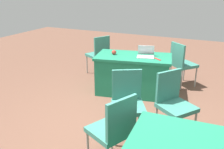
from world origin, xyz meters
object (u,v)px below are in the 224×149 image
(chair_tucked_right, at_px, (173,101))
(laptop_silver, at_px, (146,55))
(chair_tucked_left, at_px, (128,100))
(yarn_ball, at_px, (114,52))
(chair_aisle, at_px, (114,128))
(chair_back_row, at_px, (182,62))
(scissors_red, at_px, (157,59))
(table_foreground, at_px, (133,74))
(chair_by_pillar, at_px, (99,53))

(chair_tucked_right, bearing_deg, laptop_silver, -110.58)
(chair_tucked_left, relative_size, yarn_ball, 10.55)
(chair_aisle, height_order, yarn_ball, chair_aisle)
(chair_tucked_left, bearing_deg, laptop_silver, -110.79)
(laptop_silver, bearing_deg, yarn_ball, -4.54)
(laptop_silver, bearing_deg, chair_tucked_right, 108.81)
(chair_back_row, height_order, scissors_red, chair_back_row)
(table_foreground, bearing_deg, chair_aisle, 104.45)
(chair_by_pillar, bearing_deg, chair_back_row, -58.30)
(chair_aisle, bearing_deg, table_foreground, 39.60)
(table_foreground, distance_m, chair_tucked_right, 1.56)
(yarn_ball, relative_size, scissors_red, 0.51)
(table_foreground, height_order, chair_tucked_left, chair_tucked_left)
(table_foreground, bearing_deg, laptop_silver, -172.60)
(chair_tucked_left, xyz_separation_m, scissors_red, (-0.03, -1.41, 0.22))
(chair_by_pillar, distance_m, yarn_ball, 1.05)
(table_foreground, distance_m, laptop_silver, 0.48)
(chair_tucked_right, xyz_separation_m, scissors_red, (0.54, -1.13, 0.23))
(chair_back_row, height_order, yarn_ball, chair_back_row)
(yarn_ball, distance_m, scissors_red, 0.87)
(chair_aisle, bearing_deg, chair_by_pillar, 55.80)
(table_foreground, relative_size, chair_back_row, 1.66)
(laptop_silver, bearing_deg, chair_aisle, 83.58)
(chair_aisle, distance_m, scissors_red, 2.12)
(laptop_silver, height_order, yarn_ball, laptop_silver)
(table_foreground, xyz_separation_m, scissors_red, (-0.48, 0.04, 0.39))
(chair_by_pillar, relative_size, laptop_silver, 2.50)
(chair_by_pillar, xyz_separation_m, laptop_silver, (-1.33, 0.61, 0.26))
(chair_aisle, xyz_separation_m, scissors_red, (0.07, -2.11, 0.23))
(chair_aisle, relative_size, scissors_red, 5.31)
(chair_by_pillar, xyz_separation_m, chair_back_row, (-1.91, -0.11, -0.01))
(chair_tucked_right, relative_size, scissors_red, 5.27)
(chair_aisle, relative_size, chair_back_row, 1.01)
(chair_aisle, distance_m, laptop_silver, 2.22)
(table_foreground, distance_m, chair_tucked_left, 1.53)
(chair_by_pillar, bearing_deg, laptop_silver, -86.20)
(chair_tucked_left, bearing_deg, chair_aisle, 69.57)
(chair_aisle, bearing_deg, chair_back_row, 20.13)
(chair_tucked_left, relative_size, scissors_red, 5.35)
(chair_tucked_right, distance_m, yarn_ball, 1.80)
(chair_aisle, bearing_deg, chair_tucked_left, 33.80)
(chair_tucked_left, bearing_deg, chair_tucked_right, 177.12)
(table_foreground, relative_size, chair_tucked_left, 1.63)
(chair_tucked_left, xyz_separation_m, chair_aisle, (-0.11, 0.70, -0.01))
(laptop_silver, bearing_deg, chair_tucked_left, 83.47)
(chair_aisle, relative_size, laptop_silver, 2.51)
(table_foreground, distance_m, chair_aisle, 2.22)
(scissors_red, bearing_deg, chair_by_pillar, -166.15)
(chair_aisle, relative_size, yarn_ball, 10.46)
(chair_back_row, bearing_deg, chair_by_pillar, -135.19)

